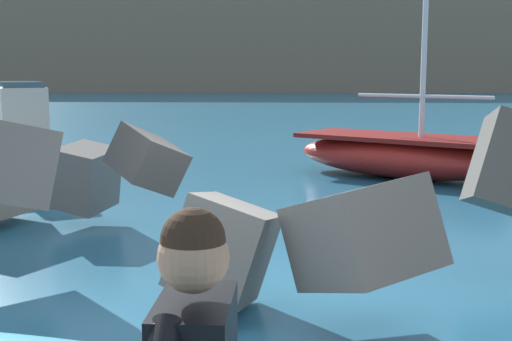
# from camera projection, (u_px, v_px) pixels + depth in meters

# --- Properties ---
(ground_plane) EXTENTS (400.00, 400.00, 0.00)m
(ground_plane) POSITION_uv_depth(u_px,v_px,m) (245.00, 321.00, 6.59)
(ground_plane) COLOR #235B7A
(breakwater_jetty) EXTENTS (26.14, 6.63, 2.45)m
(breakwater_jetty) POSITION_uv_depth(u_px,v_px,m) (346.00, 202.00, 7.42)
(breakwater_jetty) COLOR #4C4944
(breakwater_jetty) RESTS_ON ground
(boat_near_centre) EXTENTS (5.42, 4.47, 5.84)m
(boat_near_centre) POSITION_uv_depth(u_px,v_px,m) (404.00, 154.00, 15.31)
(boat_near_centre) COLOR maroon
(boat_near_centre) RESTS_ON ground
(boat_mid_left) EXTENTS (4.28, 6.17, 2.16)m
(boat_mid_left) POSITION_uv_depth(u_px,v_px,m) (21.00, 149.00, 15.27)
(boat_mid_left) COLOR beige
(boat_mid_left) RESTS_ON ground
(headland_bluff) EXTENTS (94.68, 41.77, 14.91)m
(headland_bluff) POSITION_uv_depth(u_px,v_px,m) (211.00, 33.00, 92.91)
(headland_bluff) COLOR #756651
(headland_bluff) RESTS_ON ground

